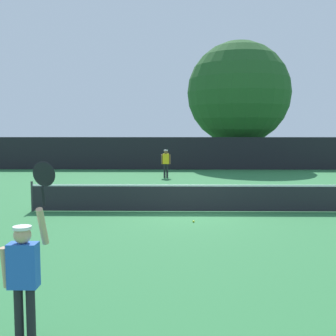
% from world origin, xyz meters
% --- Properties ---
extents(ground_plane, '(120.00, 120.00, 0.00)m').
position_xyz_m(ground_plane, '(0.00, 0.00, 0.00)').
color(ground_plane, '#2D723D').
extents(tennis_net, '(11.08, 0.08, 1.07)m').
position_xyz_m(tennis_net, '(0.00, 0.00, 0.51)').
color(tennis_net, '#232328').
rests_on(tennis_net, ground).
extents(perimeter_fence, '(34.56, 0.12, 2.36)m').
position_xyz_m(perimeter_fence, '(0.00, 15.94, 1.18)').
color(perimeter_fence, black).
rests_on(perimeter_fence, ground).
extents(player_serving, '(0.68, 0.39, 2.46)m').
position_xyz_m(player_serving, '(-2.45, -9.22, 1.07)').
color(player_serving, blue).
rests_on(player_serving, ground).
extents(player_receiving, '(0.57, 0.25, 1.69)m').
position_xyz_m(player_receiving, '(-0.98, 10.55, 1.04)').
color(player_receiving, yellow).
rests_on(player_receiving, ground).
extents(tennis_ball, '(0.07, 0.07, 0.07)m').
position_xyz_m(tennis_ball, '(0.12, -1.72, 0.03)').
color(tennis_ball, '#CCE033').
rests_on(tennis_ball, ground).
extents(large_tree, '(8.15, 8.15, 9.88)m').
position_xyz_m(large_tree, '(4.64, 19.18, 5.80)').
color(large_tree, brown).
rests_on(large_tree, ground).
extents(parked_car_near, '(1.92, 4.21, 1.69)m').
position_xyz_m(parked_car_near, '(10.50, 21.18, 0.78)').
color(parked_car_near, '#B7B7BC').
rests_on(parked_car_near, ground).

